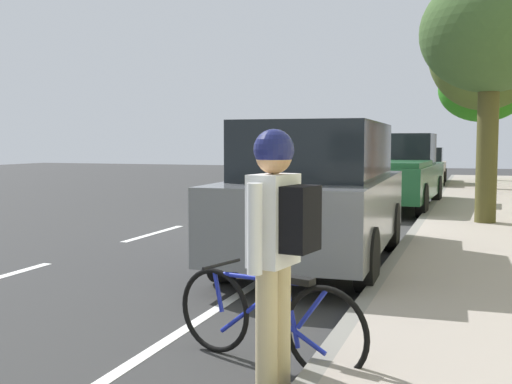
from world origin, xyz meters
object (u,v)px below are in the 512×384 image
parked_suv_grey_second (319,192)px  parked_pickup_green_mid (395,174)px  cyclist_with_backpack (277,232)px  parked_sedan_tan_far (421,167)px  street_tree_corner (483,89)px  bicycle_at_curb (267,318)px  street_tree_far_end (485,52)px  street_tree_mid_block (490,35)px

parked_suv_grey_second → parked_pickup_green_mid: bearing=89.2°
parked_pickup_green_mid → cyclist_with_backpack: (0.70, -12.30, 0.22)m
parked_suv_grey_second → parked_sedan_tan_far: size_ratio=1.07×
parked_pickup_green_mid → street_tree_corner: bearing=79.3°
parked_pickup_green_mid → cyclist_with_backpack: size_ratio=2.97×
parked_sedan_tan_far → street_tree_corner: (2.20, 2.75, 3.17)m
parked_suv_grey_second → bicycle_at_curb: parked_suv_grey_second is taller
parked_sedan_tan_far → street_tree_corner: size_ratio=0.86×
parked_suv_grey_second → parked_sedan_tan_far: parked_suv_grey_second is taller
parked_pickup_green_mid → cyclist_with_backpack: 12.32m
street_tree_far_end → bicycle_at_curb: bearing=-95.3°
parked_suv_grey_second → street_tree_corner: size_ratio=0.92×
parked_sedan_tan_far → street_tree_corner: bearing=51.5°
parked_pickup_green_mid → bicycle_at_curb: bearing=-87.7°
street_tree_mid_block → street_tree_far_end: 9.66m
parked_suv_grey_second → cyclist_with_backpack: (0.81, -4.48, 0.09)m
parked_suv_grey_second → parked_pickup_green_mid: size_ratio=0.89×
bicycle_at_curb → street_tree_corner: 23.61m
parked_suv_grey_second → bicycle_at_curb: size_ratio=2.83×
parked_suv_grey_second → street_tree_mid_block: 5.73m
parked_sedan_tan_far → bicycle_at_curb: (0.51, -20.53, -0.38)m
parked_sedan_tan_far → bicycle_at_curb: size_ratio=2.64×
parked_pickup_green_mid → bicycle_at_curb: size_ratio=3.20×
bicycle_at_curb → street_tree_mid_block: bearing=78.8°
parked_suv_grey_second → street_tree_far_end: street_tree_far_end is taller
street_tree_mid_block → street_tree_corner: size_ratio=0.94×
street_tree_mid_block → street_tree_corner: 14.77m
parked_suv_grey_second → bicycle_at_curb: 4.12m
cyclist_with_backpack → street_tree_far_end: (1.46, 18.58, 3.62)m
street_tree_mid_block → bicycle_at_curb: bearing=-101.2°
parked_pickup_green_mid → parked_suv_grey_second: bearing=-90.8°
bicycle_at_curb → street_tree_corner: size_ratio=0.32×
parked_pickup_green_mid → parked_sedan_tan_far: bearing=90.2°
parked_sedan_tan_far → bicycle_at_curb: bearing=-88.6°
bicycle_at_curb → street_tree_mid_block: 9.33m
parked_suv_grey_second → parked_sedan_tan_far: bearing=89.8°
street_tree_mid_block → street_tree_corner: street_tree_corner is taller
bicycle_at_curb → street_tree_corner: (1.68, 23.28, 3.55)m
parked_sedan_tan_far → bicycle_at_curb: parked_sedan_tan_far is taller
bicycle_at_curb → cyclist_with_backpack: bearing=-63.9°
street_tree_mid_block → street_tree_far_end: (0.00, 9.61, 0.96)m
parked_pickup_green_mid → bicycle_at_curb: 11.87m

